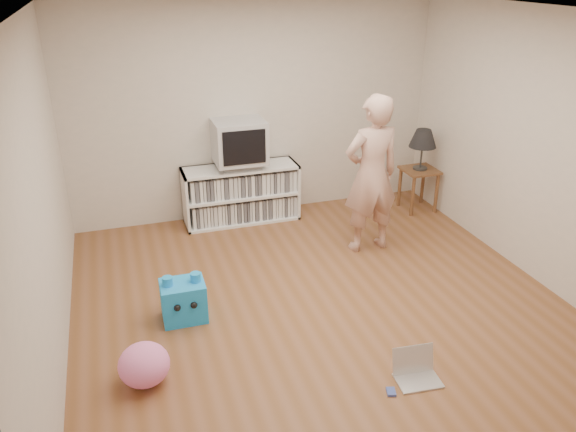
# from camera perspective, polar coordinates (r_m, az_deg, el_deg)

# --- Properties ---
(ground) EXTENTS (4.50, 4.50, 0.00)m
(ground) POSITION_cam_1_polar(r_m,az_deg,el_deg) (5.42, 3.06, -8.59)
(ground) COLOR brown
(ground) RESTS_ON ground
(walls) EXTENTS (4.52, 4.52, 2.60)m
(walls) POSITION_cam_1_polar(r_m,az_deg,el_deg) (4.84, 3.41, 4.42)
(walls) COLOR beige
(walls) RESTS_ON ground
(ceiling) EXTENTS (4.50, 4.50, 0.01)m
(ceiling) POSITION_cam_1_polar(r_m,az_deg,el_deg) (4.56, 3.84, 19.95)
(ceiling) COLOR white
(ceiling) RESTS_ON walls
(media_unit) EXTENTS (1.40, 0.45, 0.70)m
(media_unit) POSITION_cam_1_polar(r_m,az_deg,el_deg) (6.93, -4.83, 2.32)
(media_unit) COLOR white
(media_unit) RESTS_ON ground
(dvd_deck) EXTENTS (0.45, 0.35, 0.07)m
(dvd_deck) POSITION_cam_1_polar(r_m,az_deg,el_deg) (6.78, -4.91, 5.28)
(dvd_deck) COLOR gray
(dvd_deck) RESTS_ON media_unit
(crt_tv) EXTENTS (0.60, 0.53, 0.50)m
(crt_tv) POSITION_cam_1_polar(r_m,az_deg,el_deg) (6.69, -4.99, 7.58)
(crt_tv) COLOR #B1B1B7
(crt_tv) RESTS_ON dvd_deck
(side_table) EXTENTS (0.42, 0.42, 0.55)m
(side_table) POSITION_cam_1_polar(r_m,az_deg,el_deg) (7.37, 13.16, 3.69)
(side_table) COLOR brown
(side_table) RESTS_ON ground
(table_lamp) EXTENTS (0.34, 0.34, 0.52)m
(table_lamp) POSITION_cam_1_polar(r_m,az_deg,el_deg) (7.21, 13.56, 7.59)
(table_lamp) COLOR #333333
(table_lamp) RESTS_ON side_table
(person) EXTENTS (0.66, 0.45, 1.75)m
(person) POSITION_cam_1_polar(r_m,az_deg,el_deg) (6.07, 8.46, 4.16)
(person) COLOR #D4A290
(person) RESTS_ON ground
(laptop) EXTENTS (0.36, 0.30, 0.23)m
(laptop) POSITION_cam_1_polar(r_m,az_deg,el_deg) (4.62, 12.83, -15.02)
(laptop) COLOR silver
(laptop) RESTS_ON ground
(playing_cards) EXTENTS (0.09, 0.11, 0.02)m
(playing_cards) POSITION_cam_1_polar(r_m,az_deg,el_deg) (4.48, 10.43, -17.15)
(playing_cards) COLOR #3F51A8
(playing_cards) RESTS_ON ground
(plush_blue) EXTENTS (0.39, 0.35, 0.45)m
(plush_blue) POSITION_cam_1_polar(r_m,az_deg,el_deg) (5.16, -10.56, -8.41)
(plush_blue) COLOR #1690EB
(plush_blue) RESTS_ON ground
(plush_pink) EXTENTS (0.50, 0.50, 0.33)m
(plush_pink) POSITION_cam_1_polar(r_m,az_deg,el_deg) (4.54, -14.41, -14.43)
(plush_pink) COLOR pink
(plush_pink) RESTS_ON ground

